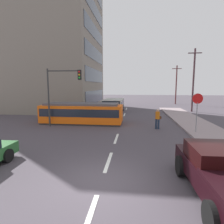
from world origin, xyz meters
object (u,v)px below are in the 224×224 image
(stop_sign, at_px, (197,105))
(utility_pole_mid, at_px, (193,79))
(pedestrian_crossing, at_px, (158,118))
(utility_pole_far, at_px, (176,84))
(city_bus, at_px, (113,105))
(streetcar_tram, at_px, (82,113))
(traffic_light_mast, at_px, (61,86))

(stop_sign, bearing_deg, utility_pole_mid, 75.12)
(pedestrian_crossing, relative_size, utility_pole_far, 0.22)
(city_bus, bearing_deg, streetcar_tram, -104.31)
(stop_sign, bearing_deg, pedestrian_crossing, 155.75)
(city_bus, distance_m, utility_pole_mid, 11.48)
(streetcar_tram, height_order, stop_sign, stop_sign)
(traffic_light_mast, bearing_deg, stop_sign, -6.56)
(streetcar_tram, xyz_separation_m, city_bus, (2.12, 8.32, -0.01))
(utility_pole_mid, bearing_deg, city_bus, -172.11)
(utility_pole_mid, xyz_separation_m, utility_pole_far, (0.11, 11.12, -0.54))
(stop_sign, bearing_deg, city_bus, 123.82)
(pedestrian_crossing, xyz_separation_m, utility_pole_far, (6.17, 22.58, 2.97))
(utility_pole_mid, bearing_deg, utility_pole_far, 89.45)
(streetcar_tram, distance_m, pedestrian_crossing, 7.10)
(utility_pole_far, bearing_deg, stop_sign, -98.31)
(stop_sign, height_order, utility_pole_mid, utility_pole_mid)
(streetcar_tram, height_order, traffic_light_mast, traffic_light_mast)
(streetcar_tram, relative_size, stop_sign, 2.67)
(city_bus, distance_m, utility_pole_far, 16.96)
(city_bus, height_order, stop_sign, stop_sign)
(city_bus, distance_m, stop_sign, 13.49)
(city_bus, xyz_separation_m, stop_sign, (7.48, -11.17, 1.18))
(streetcar_tram, height_order, utility_pole_mid, utility_pole_mid)
(utility_pole_far, bearing_deg, city_bus, -130.95)
(city_bus, relative_size, stop_sign, 1.77)
(stop_sign, distance_m, utility_pole_mid, 13.31)
(traffic_light_mast, bearing_deg, streetcar_tram, 50.21)
(streetcar_tram, bearing_deg, pedestrian_crossing, -13.31)
(stop_sign, height_order, traffic_light_mast, traffic_light_mast)
(stop_sign, relative_size, utility_pole_far, 0.39)
(traffic_light_mast, relative_size, utility_pole_far, 0.68)
(city_bus, bearing_deg, utility_pole_far, 49.05)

